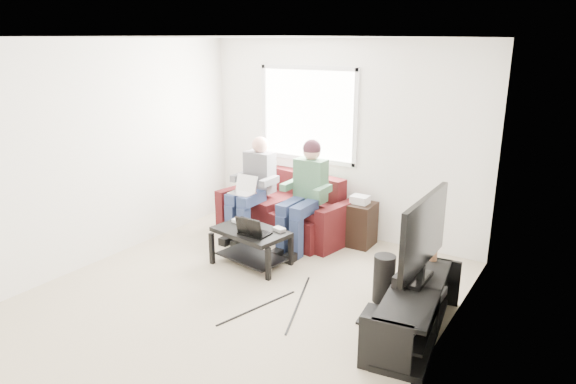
{
  "coord_description": "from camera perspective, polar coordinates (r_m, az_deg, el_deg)",
  "views": [
    {
      "loc": [
        3.02,
        -3.8,
        2.59
      ],
      "look_at": [
        0.22,
        0.6,
        1.03
      ],
      "focal_mm": 32.0,
      "sensor_mm": 36.0,
      "label": 1
    }
  ],
  "objects": [
    {
      "name": "tv",
      "position": [
        4.68,
        14.84,
        -4.57
      ],
      "size": [
        0.12,
        1.1,
        0.81
      ],
      "color": "black",
      "rests_on": "tv_stand"
    },
    {
      "name": "subwoofer",
      "position": [
        5.37,
        10.61,
        -9.44
      ],
      "size": [
        0.22,
        0.22,
        0.5
      ],
      "primitive_type": "cylinder",
      "color": "black",
      "rests_on": "floor"
    },
    {
      "name": "coffee_table",
      "position": [
        6.09,
        -4.13,
        -5.23
      ],
      "size": [
        0.95,
        0.67,
        0.44
      ],
      "color": "black",
      "rests_on": "floor"
    },
    {
      "name": "wall_left",
      "position": [
        6.43,
        -20.03,
        4.1
      ],
      "size": [
        0.0,
        4.5,
        4.5
      ],
      "primitive_type": "plane",
      "rotation": [
        1.57,
        0.0,
        1.57
      ],
      "color": "white",
      "rests_on": "floor"
    },
    {
      "name": "ceiling",
      "position": [
        4.85,
        -6.26,
        16.72
      ],
      "size": [
        4.5,
        4.5,
        0.0
      ],
      "primitive_type": "plane",
      "rotation": [
        3.14,
        0.0,
        0.0
      ],
      "color": "white",
      "rests_on": "wall_back"
    },
    {
      "name": "window",
      "position": [
        7.05,
        2.21,
        8.62
      ],
      "size": [
        1.48,
        0.04,
        1.28
      ],
      "color": "white",
      "rests_on": "wall_back"
    },
    {
      "name": "sofa",
      "position": [
        7.02,
        0.23,
        -2.28
      ],
      "size": [
        1.89,
        1.06,
        0.82
      ],
      "color": "#3F100F",
      "rests_on": "floor"
    },
    {
      "name": "end_table",
      "position": [
        6.72,
        7.9,
        -3.42
      ],
      "size": [
        0.38,
        0.38,
        0.67
      ],
      "color": "black",
      "rests_on": "floor"
    },
    {
      "name": "laptop_black",
      "position": [
        5.88,
        -3.7,
        -3.58
      ],
      "size": [
        0.36,
        0.27,
        0.24
      ],
      "primitive_type": null,
      "rotation": [
        0.0,
        0.0,
        -0.11
      ],
      "color": "black",
      "rests_on": "coffee_table"
    },
    {
      "name": "person_right",
      "position": [
        6.45,
        1.93,
        0.49
      ],
      "size": [
        0.4,
        0.71,
        1.38
      ],
      "color": "navy",
      "rests_on": "sofa"
    },
    {
      "name": "keyboard_floor",
      "position": [
        5.2,
        8.99,
        -13.28
      ],
      "size": [
        0.19,
        0.44,
        0.02
      ],
      "primitive_type": "cube",
      "rotation": [
        0.0,
        0.0,
        0.13
      ],
      "color": "black",
      "rests_on": "floor"
    },
    {
      "name": "soundbar",
      "position": [
        4.87,
        13.16,
        -8.83
      ],
      "size": [
        0.12,
        0.5,
        0.1
      ],
      "primitive_type": "cube",
      "color": "black",
      "rests_on": "tv_stand"
    },
    {
      "name": "tv_stand",
      "position": [
        4.89,
        13.86,
        -12.88
      ],
      "size": [
        0.63,
        1.5,
        0.48
      ],
      "color": "black",
      "rests_on": "floor"
    },
    {
      "name": "laptop_silver",
      "position": [
        6.71,
        -5.06,
        0.31
      ],
      "size": [
        0.36,
        0.28,
        0.24
      ],
      "primitive_type": null,
      "rotation": [
        0.0,
        0.0,
        -0.22
      ],
      "color": "silver",
      "rests_on": "person_left"
    },
    {
      "name": "wall_back",
      "position": [
        6.88,
        5.87,
        5.81
      ],
      "size": [
        4.5,
        0.0,
        4.5
      ],
      "primitive_type": "plane",
      "rotation": [
        1.57,
        0.0,
        0.0
      ],
      "color": "white",
      "rests_on": "floor"
    },
    {
      "name": "wall_front",
      "position": [
        3.63,
        -28.36,
        -6.24
      ],
      "size": [
        4.5,
        0.0,
        4.5
      ],
      "primitive_type": "plane",
      "rotation": [
        -1.57,
        0.0,
        0.0
      ],
      "color": "white",
      "rests_on": "floor"
    },
    {
      "name": "console_white",
      "position": [
        4.53,
        12.21,
        -14.33
      ],
      "size": [
        0.3,
        0.22,
        0.06
      ],
      "primitive_type": "cube",
      "color": "silver",
      "rests_on": "tv_stand"
    },
    {
      "name": "floor",
      "position": [
        5.5,
        -5.4,
        -11.47
      ],
      "size": [
        4.5,
        4.5,
        0.0
      ],
      "primitive_type": "plane",
      "color": "#BEB294",
      "rests_on": "ground"
    },
    {
      "name": "console_black",
      "position": [
        4.82,
        13.72,
        -12.37
      ],
      "size": [
        0.38,
        0.3,
        0.07
      ],
      "primitive_type": "cube",
      "color": "black",
      "rests_on": "tv_stand"
    },
    {
      "name": "wall_right",
      "position": [
        4.14,
        16.58,
        -2.18
      ],
      "size": [
        0.0,
        4.5,
        4.5
      ],
      "primitive_type": "plane",
      "rotation": [
        1.57,
        0.0,
        -1.57
      ],
      "color": "white",
      "rests_on": "floor"
    },
    {
      "name": "drink_cup",
      "position": [
        5.31,
        15.83,
        -6.7
      ],
      "size": [
        0.08,
        0.08,
        0.12
      ],
      "primitive_type": "cylinder",
      "color": "#9F6944",
      "rests_on": "tv_stand"
    },
    {
      "name": "controller_a",
      "position": [
        6.29,
        -5.56,
        -3.22
      ],
      "size": [
        0.15,
        0.11,
        0.04
      ],
      "primitive_type": "cube",
      "rotation": [
        0.0,
        0.0,
        -0.16
      ],
      "color": "silver",
      "rests_on": "coffee_table"
    },
    {
      "name": "controller_c",
      "position": [
        5.99,
        -0.99,
        -4.16
      ],
      "size": [
        0.16,
        0.12,
        0.04
      ],
      "primitive_type": "cube",
      "rotation": [
        0.0,
        0.0,
        -0.26
      ],
      "color": "gray",
      "rests_on": "coffee_table"
    },
    {
      "name": "console_grey",
      "position": [
        5.11,
        15.04,
        -10.62
      ],
      "size": [
        0.34,
        0.26,
        0.08
      ],
      "primitive_type": "cube",
      "color": "gray",
      "rests_on": "tv_stand"
    },
    {
      "name": "controller_b",
      "position": [
        6.23,
        -3.91,
        -3.37
      ],
      "size": [
        0.14,
        0.09,
        0.04
      ],
      "primitive_type": "cube",
      "rotation": [
        0.0,
        0.0,
        -0.03
      ],
      "color": "black",
      "rests_on": "coffee_table"
    },
    {
      "name": "person_left",
      "position": [
        6.88,
        -3.91,
        0.97
      ],
      "size": [
        0.4,
        0.71,
        1.33
      ],
      "color": "navy",
      "rests_on": "sofa"
    }
  ]
}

